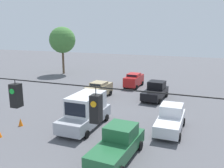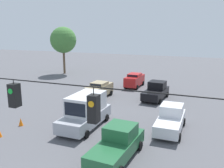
% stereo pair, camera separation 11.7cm
% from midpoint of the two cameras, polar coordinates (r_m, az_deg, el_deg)
% --- Properties ---
extents(pickup_truck_white_oncoming_far, '(2.17, 5.23, 2.12)m').
position_cam_midpoint_polar(pickup_truck_white_oncoming_far, '(21.73, 13.07, -7.82)').
color(pickup_truck_white_oncoming_far, silver).
rests_on(pickup_truck_white_oncoming_far, ground_plane).
extents(sedan_red_withflow_deep, '(2.15, 4.50, 1.98)m').
position_cam_midpoint_polar(sedan_red_withflow_deep, '(36.62, 4.91, 0.94)').
color(sedan_red_withflow_deep, red).
rests_on(sedan_red_withflow_deep, ground_plane).
extents(box_truck_silver_withflow_mid, '(2.65, 6.15, 2.88)m').
position_cam_midpoint_polar(box_truck_silver_withflow_mid, '(21.92, -6.23, -6.15)').
color(box_truck_silver_withflow_mid, '#A8AAB2').
rests_on(box_truck_silver_withflow_mid, ground_plane).
extents(pickup_truck_black_oncoming_deep, '(2.62, 5.19, 2.12)m').
position_cam_midpoint_polar(pickup_truck_black_oncoming_deep, '(30.67, 9.78, -1.63)').
color(pickup_truck_black_oncoming_deep, black).
rests_on(pickup_truck_black_oncoming_deep, ground_plane).
extents(sedan_tan_withflow_far, '(2.26, 4.44, 1.95)m').
position_cam_midpoint_polar(sedan_tan_withflow_far, '(30.97, -3.11, -1.24)').
color(sedan_tan_withflow_far, tan).
rests_on(sedan_tan_withflow_far, ground_plane).
extents(pickup_truck_green_crossing_near, '(2.53, 5.62, 2.12)m').
position_cam_midpoint_polar(pickup_truck_green_crossing_near, '(16.97, 1.17, -13.52)').
color(pickup_truck_green_crossing_near, '#236038').
rests_on(pickup_truck_green_crossing_near, ground_plane).
extents(traffic_cone_third, '(0.39, 0.39, 0.70)m').
position_cam_midpoint_polar(traffic_cone_third, '(23.70, -20.31, -8.16)').
color(traffic_cone_third, orange).
rests_on(traffic_cone_third, ground_plane).
extents(tree_horizon_left, '(4.81, 4.81, 8.70)m').
position_cam_midpoint_polar(tree_horizon_left, '(47.57, -11.36, 9.82)').
color(tree_horizon_left, brown).
rests_on(tree_horizon_left, ground_plane).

